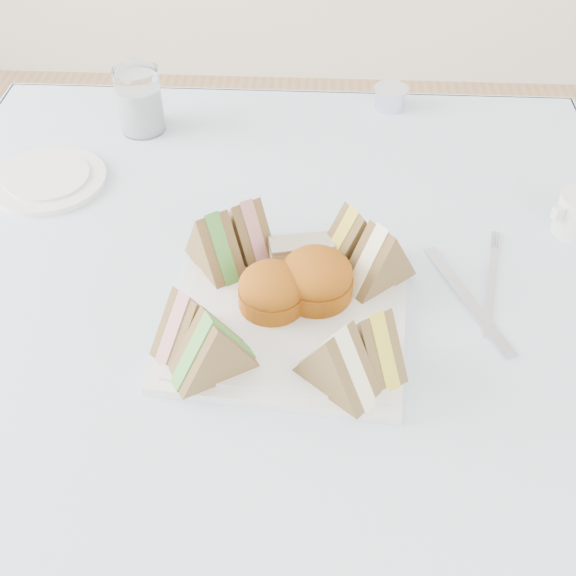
{
  "coord_description": "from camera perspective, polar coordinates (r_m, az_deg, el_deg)",
  "views": [
    {
      "loc": [
        0.06,
        -0.69,
        1.39
      ],
      "look_at": [
        0.03,
        -0.06,
        0.8
      ],
      "focal_mm": 45.0,
      "sensor_mm": 36.0,
      "label": 1
    }
  ],
  "objects": [
    {
      "name": "floor",
      "position": [
        1.55,
        -1.05,
        -20.0
      ],
      "size": [
        4.0,
        4.0,
        0.0
      ],
      "primitive_type": "plane",
      "color": "#9E7751",
      "rests_on": "ground"
    },
    {
      "name": "table",
      "position": [
        1.23,
        -1.27,
        -12.35
      ],
      "size": [
        0.9,
        0.9,
        0.74
      ],
      "primitive_type": "cube",
      "color": "brown",
      "rests_on": "floor"
    },
    {
      "name": "tablecloth",
      "position": [
        0.95,
        -1.62,
        0.36
      ],
      "size": [
        1.02,
        1.02,
        0.01
      ],
      "primitive_type": "cube",
      "color": "#93B4D2",
      "rests_on": "table"
    },
    {
      "name": "serving_plate",
      "position": [
        0.89,
        0.0,
        -2.04
      ],
      "size": [
        0.31,
        0.31,
        0.01
      ],
      "primitive_type": "cube",
      "rotation": [
        0.0,
        0.0,
        -0.09
      ],
      "color": "silver",
      "rests_on": "tablecloth"
    },
    {
      "name": "sandwich_fl_a",
      "position": [
        0.83,
        -7.91,
        -2.43
      ],
      "size": [
        0.09,
        0.1,
        0.08
      ],
      "primitive_type": null,
      "rotation": [
        0.0,
        0.0,
        0.84
      ],
      "color": "brown",
      "rests_on": "serving_plate"
    },
    {
      "name": "sandwich_fl_b",
      "position": [
        0.8,
        -6.02,
        -4.43
      ],
      "size": [
        0.11,
        0.09,
        0.09
      ],
      "primitive_type": null,
      "rotation": [
        0.0,
        0.0,
        0.54
      ],
      "color": "brown",
      "rests_on": "serving_plate"
    },
    {
      "name": "sandwich_fr_a",
      "position": [
        0.81,
        6.75,
        -3.98
      ],
      "size": [
        0.08,
        0.1,
        0.08
      ],
      "primitive_type": null,
      "rotation": [
        0.0,
        0.0,
        -1.0
      ],
      "color": "brown",
      "rests_on": "serving_plate"
    },
    {
      "name": "sandwich_fr_b",
      "position": [
        0.78,
        3.96,
        -5.5
      ],
      "size": [
        0.1,
        0.1,
        0.09
      ],
      "primitive_type": null,
      "rotation": [
        0.0,
        0.0,
        -0.7
      ],
      "color": "brown",
      "rests_on": "serving_plate"
    },
    {
      "name": "sandwich_bl_a",
      "position": [
        0.93,
        -5.89,
        3.78
      ],
      "size": [
        0.09,
        0.1,
        0.09
      ],
      "primitive_type": null,
      "rotation": [
        0.0,
        0.0,
        2.18
      ],
      "color": "brown",
      "rests_on": "serving_plate"
    },
    {
      "name": "sandwich_bl_b",
      "position": [
        0.95,
        -3.26,
        4.9
      ],
      "size": [
        0.09,
        0.1,
        0.08
      ],
      "primitive_type": null,
      "rotation": [
        0.0,
        0.0,
        2.17
      ],
      "color": "brown",
      "rests_on": "serving_plate"
    },
    {
      "name": "sandwich_br_a",
      "position": [
        0.91,
        7.25,
        2.62
      ],
      "size": [
        0.1,
        0.1,
        0.09
      ],
      "primitive_type": null,
      "rotation": [
        0.0,
        0.0,
        -2.42
      ],
      "color": "brown",
      "rests_on": "serving_plate"
    },
    {
      "name": "sandwich_br_b",
      "position": [
        0.94,
        5.13,
        4.2
      ],
      "size": [
        0.1,
        0.09,
        0.08
      ],
      "primitive_type": null,
      "rotation": [
        0.0,
        0.0,
        -2.56
      ],
      "color": "brown",
      "rests_on": "serving_plate"
    },
    {
      "name": "scone_left",
      "position": [
        0.88,
        -1.29,
        -0.11
      ],
      "size": [
        0.09,
        0.09,
        0.06
      ],
      "primitive_type": "cylinder",
      "rotation": [
        0.0,
        0.0,
        -0.1
      ],
      "color": "#96520F",
      "rests_on": "serving_plate"
    },
    {
      "name": "scone_right",
      "position": [
        0.89,
        2.25,
        0.83
      ],
      "size": [
        0.11,
        0.11,
        0.06
      ],
      "primitive_type": "cylinder",
      "rotation": [
        0.0,
        0.0,
        0.18
      ],
      "color": "#96520F",
      "rests_on": "serving_plate"
    },
    {
      "name": "pastry_slice",
      "position": [
        0.94,
        1.06,
        2.79
      ],
      "size": [
        0.09,
        0.05,
        0.04
      ],
      "primitive_type": "cube",
      "rotation": [
        0.0,
        0.0,
        0.2
      ],
      "color": "beige",
      "rests_on": "serving_plate"
    },
    {
      "name": "side_plate",
      "position": [
        1.17,
        -18.39,
        8.1
      ],
      "size": [
        0.23,
        0.23,
        0.01
      ],
      "primitive_type": "cylinder",
      "rotation": [
        0.0,
        0.0,
        -0.41
      ],
      "color": "silver",
      "rests_on": "tablecloth"
    },
    {
      "name": "water_glass",
      "position": [
        1.24,
        -11.66,
        14.34
      ],
      "size": [
        0.08,
        0.08,
        0.11
      ],
      "primitive_type": "cylinder",
      "rotation": [
        0.0,
        0.0,
        -0.03
      ],
      "color": "white",
      "rests_on": "tablecloth"
    },
    {
      "name": "tea_strainer",
      "position": [
        1.31,
        8.08,
        14.59
      ],
      "size": [
        0.06,
        0.06,
        0.03
      ],
      "primitive_type": "cylinder",
      "rotation": [
        0.0,
        0.0,
        -0.06
      ],
      "color": "silver",
      "rests_on": "tablecloth"
    },
    {
      "name": "knife",
      "position": [
        0.95,
        13.98,
        -0.86
      ],
      "size": [
        0.09,
        0.2,
        0.0
      ],
      "primitive_type": "cube",
      "rotation": [
        0.0,
        0.0,
        0.39
      ],
      "color": "silver",
      "rests_on": "tablecloth"
    },
    {
      "name": "fork",
      "position": [
        0.97,
        15.74,
        -0.17
      ],
      "size": [
        0.04,
        0.17,
        0.0
      ],
      "primitive_type": "cube",
      "rotation": [
        0.0,
        0.0,
        -0.21
      ],
      "color": "silver",
      "rests_on": "tablecloth"
    }
  ]
}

